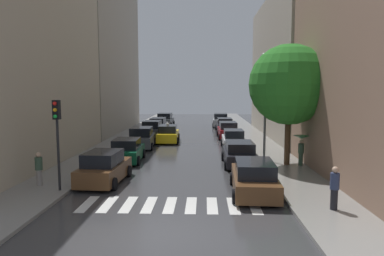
{
  "coord_description": "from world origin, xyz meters",
  "views": [
    {
      "loc": [
        1.44,
        -11.4,
        4.91
      ],
      "look_at": [
        0.23,
        23.55,
        1.11
      ],
      "focal_mm": 32.69,
      "sensor_mm": 36.0,
      "label": 1
    }
  ],
  "objects": [
    {
      "name": "street_tree_right",
      "position": [
        6.78,
        10.9,
        5.25
      ],
      "size": [
        5.07,
        5.07,
        7.64
      ],
      "color": "#513823",
      "rests_on": "sidewalk_right"
    },
    {
      "name": "taxi_midroad",
      "position": [
        -1.98,
        21.32,
        0.76
      ],
      "size": [
        2.17,
        4.42,
        1.81
      ],
      "rotation": [
        0.0,
        0.0,
        1.6
      ],
      "color": "yellow",
      "rests_on": "ground"
    },
    {
      "name": "pedestrian_near_tree",
      "position": [
        -6.8,
        5.44,
        1.03
      ],
      "size": [
        0.36,
        0.36,
        1.69
      ],
      "rotation": [
        0.0,
        0.0,
        3.67
      ],
      "color": "gray",
      "rests_on": "sidewalk_left"
    },
    {
      "name": "parked_car_left_fourth",
      "position": [
        -3.82,
        23.8,
        0.84
      ],
      "size": [
        2.21,
        4.21,
        1.82
      ],
      "rotation": [
        0.0,
        0.0,
        1.53
      ],
      "color": "#474C51",
      "rests_on": "ground"
    },
    {
      "name": "building_left_mid",
      "position": [
        -11.0,
        29.66,
        9.12
      ],
      "size": [
        6.0,
        18.92,
        18.24
      ],
      "primitive_type": "cube",
      "color": "#9E9384",
      "rests_on": "ground"
    },
    {
      "name": "parked_car_left_second",
      "position": [
        -3.84,
        12.12,
        0.75
      ],
      "size": [
        2.2,
        4.09,
        1.61
      ],
      "rotation": [
        0.0,
        0.0,
        1.61
      ],
      "color": "#0C4C2D",
      "rests_on": "ground"
    },
    {
      "name": "ground_plane",
      "position": [
        0.0,
        24.0,
        -0.02
      ],
      "size": [
        28.0,
        72.0,
        0.04
      ],
      "primitive_type": "cube",
      "color": "#39393B"
    },
    {
      "name": "parked_car_left_fifth",
      "position": [
        -3.95,
        29.29,
        0.79
      ],
      "size": [
        2.09,
        4.74,
        1.69
      ],
      "rotation": [
        0.0,
        0.0,
        1.55
      ],
      "color": "silver",
      "rests_on": "ground"
    },
    {
      "name": "parked_car_right_third",
      "position": [
        3.91,
        17.69,
        0.76
      ],
      "size": [
        1.98,
        4.02,
        1.63
      ],
      "rotation": [
        0.0,
        0.0,
        1.57
      ],
      "color": "silver",
      "rests_on": "ground"
    },
    {
      "name": "pedestrian_by_kerb",
      "position": [
        6.65,
        2.36,
        1.07
      ],
      "size": [
        0.36,
        0.36,
        1.75
      ],
      "rotation": [
        0.0,
        0.0,
        3.24
      ],
      "color": "black",
      "rests_on": "sidewalk_right"
    },
    {
      "name": "lamp_post_right",
      "position": [
        5.55,
        12.24,
        4.3
      ],
      "size": [
        0.6,
        0.28,
        7.24
      ],
      "color": "#595B60",
      "rests_on": "sidewalk_right"
    },
    {
      "name": "parked_car_right_fourth",
      "position": [
        3.88,
        24.2,
        0.79
      ],
      "size": [
        2.16,
        4.62,
        1.7
      ],
      "rotation": [
        0.0,
        0.0,
        1.59
      ],
      "color": "maroon",
      "rests_on": "ground"
    },
    {
      "name": "parked_car_right_sixth",
      "position": [
        3.7,
        35.81,
        0.83
      ],
      "size": [
        2.35,
        4.78,
        1.78
      ],
      "rotation": [
        0.0,
        0.0,
        1.52
      ],
      "color": "#B2B7BF",
      "rests_on": "ground"
    },
    {
      "name": "parked_car_right_nearest",
      "position": [
        3.82,
        4.87,
        0.76
      ],
      "size": [
        2.32,
        4.79,
        1.61
      ],
      "rotation": [
        0.0,
        0.0,
        1.53
      ],
      "color": "brown",
      "rests_on": "ground"
    },
    {
      "name": "parked_car_left_nearest",
      "position": [
        -3.84,
        6.58,
        0.8
      ],
      "size": [
        2.24,
        4.27,
        1.72
      ],
      "rotation": [
        0.0,
        0.0,
        1.52
      ],
      "color": "brown",
      "rests_on": "ground"
    },
    {
      "name": "traffic_light_left_corner",
      "position": [
        -5.45,
        4.64,
        3.29
      ],
      "size": [
        0.3,
        0.42,
        4.3
      ],
      "color": "black",
      "rests_on": "sidewalk_left"
    },
    {
      "name": "parked_car_right_fifth",
      "position": [
        3.88,
        30.01,
        0.76
      ],
      "size": [
        2.11,
        4.67,
        1.62
      ],
      "rotation": [
        0.0,
        0.0,
        1.58
      ],
      "color": "black",
      "rests_on": "ground"
    },
    {
      "name": "crosswalk_stripes",
      "position": [
        -0.0,
        3.1,
        0.01
      ],
      "size": [
        7.65,
        2.2,
        0.01
      ],
      "color": "silver",
      "rests_on": "ground"
    },
    {
      "name": "building_right_mid",
      "position": [
        11.0,
        26.39,
        7.27
      ],
      "size": [
        6.0,
        21.14,
        14.54
      ],
      "primitive_type": "cube",
      "color": "#9E9384",
      "rests_on": "ground"
    },
    {
      "name": "parked_car_right_second",
      "position": [
        3.77,
        11.27,
        0.74
      ],
      "size": [
        2.19,
        4.46,
        1.57
      ],
      "rotation": [
        0.0,
        0.0,
        1.58
      ],
      "color": "black",
      "rests_on": "ground"
    },
    {
      "name": "sidewalk_right",
      "position": [
        6.5,
        24.0,
        0.07
      ],
      "size": [
        3.0,
        72.0,
        0.15
      ],
      "primitive_type": "cube",
      "color": "gray",
      "rests_on": "ground"
    },
    {
      "name": "parked_car_left_sixth",
      "position": [
        -3.87,
        35.93,
        0.84
      ],
      "size": [
        2.3,
        4.35,
        1.8
      ],
      "rotation": [
        0.0,
        0.0,
        1.53
      ],
      "color": "#474C51",
      "rests_on": "ground"
    },
    {
      "name": "pedestrian_foreground",
      "position": [
        7.59,
        10.66,
        1.55
      ],
      "size": [
        1.02,
        1.02,
        1.91
      ],
      "rotation": [
        0.0,
        0.0,
        0.71
      ],
      "color": "#38513D",
      "rests_on": "sidewalk_right"
    },
    {
      "name": "building_left_near",
      "position": [
        -11.0,
        10.45,
        8.13
      ],
      "size": [
        6.0,
        19.07,
        16.27
      ],
      "primitive_type": "cube",
      "color": "#B2A38C",
      "rests_on": "ground"
    },
    {
      "name": "parked_car_left_third",
      "position": [
        -3.88,
        17.96,
        0.82
      ],
      "size": [
        2.3,
        4.27,
        1.78
      ],
      "rotation": [
        0.0,
        0.0,
        1.62
      ],
      "color": "#474C51",
      "rests_on": "ground"
    },
    {
      "name": "sidewalk_left",
      "position": [
        -6.5,
        24.0,
        0.07
      ],
      "size": [
        3.0,
        72.0,
        0.15
      ],
      "primitive_type": "cube",
      "color": "gray",
      "rests_on": "ground"
    }
  ]
}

